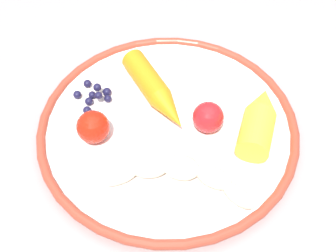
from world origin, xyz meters
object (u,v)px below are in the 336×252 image
Objects in this scene: dining_table at (200,189)px; carrot_orange at (156,91)px; tomato_near at (93,127)px; tomato_mid at (208,117)px; carrot_yellow at (259,120)px; plate at (168,127)px; blueberry_pile at (94,95)px; banana at (180,174)px.

dining_table is 0.16m from carrot_orange.
carrot_orange is 3.39× the size of tomato_near.
carrot_yellow is at bearing -10.80° from tomato_mid.
carrot_orange is 3.54× the size of tomato_mid.
plate is 0.05m from carrot_orange.
dining_table is at bearing -104.87° from tomato_mid.
blueberry_pile is 1.48× the size of tomato_mid.
carrot_orange is (-0.02, 0.13, 0.00)m from banana.
blueberry_pile is at bearing 173.48° from carrot_orange.
tomato_near is (-0.10, 0.07, 0.01)m from banana.
banana is 4.45× the size of tomato_mid.
banana is 0.09m from tomato_mid.
carrot_yellow is at bearing -20.41° from blueberry_pile.
carrot_yellow is at bearing -28.57° from carrot_orange.
banana reaches higher than blueberry_pile.
carrot_yellow is at bearing -3.19° from tomato_near.
plate is at bearing 93.55° from banana.
tomato_mid is at bearing 75.13° from dining_table.
plate reaches higher than dining_table.
dining_table is 0.15m from carrot_yellow.
blueberry_pile is 0.07m from tomato_near.
tomato_mid reaches higher than dining_table.
carrot_orange reaches higher than plate.
blueberry_pile is 0.16m from tomato_mid.
carrot_orange is at bearing 124.54° from dining_table.
tomato_mid reaches higher than banana.
dining_table is 0.13m from plate.
dining_table is at bearing -9.88° from tomato_near.
tomato_near is at bearing 170.12° from dining_table.
carrot_yellow and tomato_near have the same top height.
carrot_orange is 0.08m from tomato_mid.
plate is 1.90× the size of banana.
banana is at bearing -82.81° from carrot_orange.
tomato_near is (0.00, -0.06, 0.01)m from blueberry_pile.
banana is at bearing -120.88° from tomato_mid.
dining_table is at bearing -32.95° from blueberry_pile.
blueberry_pile is at bearing 155.75° from tomato_mid.
carrot_yellow reaches higher than blueberry_pile.
tomato_mid is (0.01, 0.02, 0.14)m from dining_table.
carrot_yellow reaches higher than dining_table.
carrot_orange reaches higher than banana.
banana is (-0.04, -0.05, 0.13)m from dining_table.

